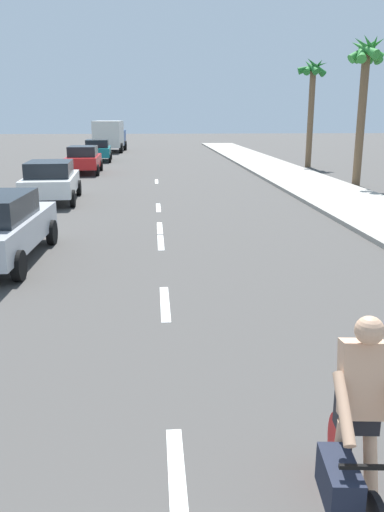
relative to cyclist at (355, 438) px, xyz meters
name	(u,v)px	position (x,y,z in m)	size (l,w,h in m)	color
ground_plane	(158,202)	(-1.36, 16.78, -0.83)	(160.00, 160.00, 0.00)	#423F3D
sidewalk_strip	(326,191)	(6.03, 18.78, -0.76)	(3.60, 80.00, 0.14)	#9E998E
lane_stripe_1	(178,487)	(-1.36, 0.56, -0.83)	(0.16, 1.80, 0.01)	white
lane_stripe_2	(165,303)	(-1.36, 5.36, -0.83)	(0.16, 1.80, 0.01)	white
lane_stripe_3	(161,242)	(-1.36, 10.06, -0.83)	(0.16, 1.80, 0.01)	white
lane_stripe_4	(160,228)	(-1.36, 11.78, -0.83)	(0.16, 1.80, 0.01)	white
lane_stripe_5	(158,208)	(-1.36, 15.43, -0.83)	(0.16, 1.80, 0.01)	white
lane_stripe_6	(157,181)	(-1.36, 23.35, -0.83)	(0.16, 1.80, 0.01)	white
cyclist	(355,438)	(0.00, 0.00, 0.00)	(0.64, 1.71, 1.82)	black
parked_car_white	(51,180)	(-5.50, 17.18, 0.01)	(2.23, 4.48, 1.57)	white
parked_car_red	(84,159)	(-5.54, 27.49, 0.01)	(2.01, 4.21, 1.57)	red
parked_car_teal	(98,150)	(-5.58, 36.01, 0.01)	(2.17, 4.39, 1.57)	#14727A
delivery_truck	(110,135)	(-5.49, 46.41, 0.67)	(2.88, 6.34, 2.80)	#23478C
palm_tree_far	(365,69)	(8.16, 20.87, 4.45)	(1.70, 1.91, 6.90)	brown
palm_tree_distant	(312,86)	(8.60, 30.35, 4.25)	(1.93, 1.81, 6.87)	brown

